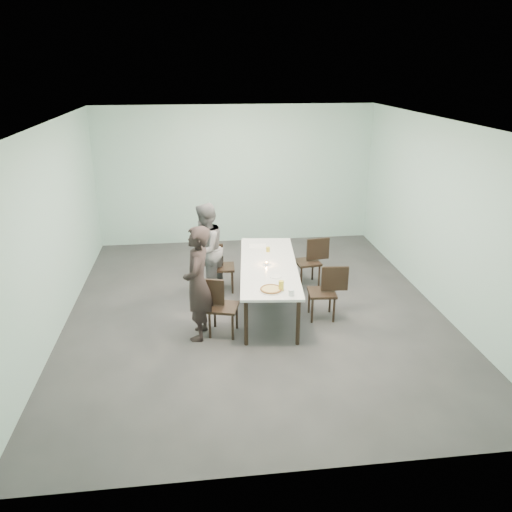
{
  "coord_description": "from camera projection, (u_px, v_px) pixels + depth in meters",
  "views": [
    {
      "loc": [
        -0.88,
        -7.27,
        3.79
      ],
      "look_at": [
        0.0,
        -0.12,
        1.0
      ],
      "focal_mm": 35.0,
      "sensor_mm": 36.0,
      "label": 1
    }
  ],
  "objects": [
    {
      "name": "chair_far_left",
      "position": [
        218.0,
        264.0,
        8.76
      ],
      "size": [
        0.62,
        0.44,
        0.87
      ],
      "rotation": [
        0.0,
        0.0,
        -0.04
      ],
      "color": "black",
      "rests_on": "ground"
    },
    {
      "name": "beer_glass",
      "position": [
        281.0,
        286.0,
        7.11
      ],
      "size": [
        0.08,
        0.08,
        0.15
      ],
      "primitive_type": "cylinder",
      "color": "gold",
      "rests_on": "table"
    },
    {
      "name": "tealight",
      "position": [
        267.0,
        264.0,
        8.05
      ],
      "size": [
        0.06,
        0.06,
        0.05
      ],
      "color": "silver",
      "rests_on": "table"
    },
    {
      "name": "diner_far",
      "position": [
        205.0,
        249.0,
        8.56
      ],
      "size": [
        0.9,
        0.98,
        1.61
      ],
      "primitive_type": "imported",
      "rotation": [
        0.0,
        0.0,
        -2.05
      ],
      "color": "slate",
      "rests_on": "ground"
    },
    {
      "name": "ground",
      "position": [
        255.0,
        310.0,
        8.2
      ],
      "size": [
        7.0,
        7.0,
        0.0
      ],
      "primitive_type": "plane",
      "color": "#333335",
      "rests_on": "ground"
    },
    {
      "name": "table",
      "position": [
        269.0,
        268.0,
        8.09
      ],
      "size": [
        1.16,
        2.68,
        0.75
      ],
      "rotation": [
        0.0,
        0.0,
        -0.1
      ],
      "color": "white",
      "rests_on": "ground"
    },
    {
      "name": "chair_near_right",
      "position": [
        327.0,
        289.0,
        7.8
      ],
      "size": [
        0.63,
        0.45,
        0.87
      ],
      "rotation": [
        0.0,
        0.0,
        3.06
      ],
      "color": "black",
      "rests_on": "ground"
    },
    {
      "name": "water_tumbler",
      "position": [
        291.0,
        293.0,
        6.97
      ],
      "size": [
        0.08,
        0.08,
        0.09
      ],
      "primitive_type": "cylinder",
      "color": "silver",
      "rests_on": "table"
    },
    {
      "name": "room_shell",
      "position": [
        255.0,
        190.0,
        7.47
      ],
      "size": [
        6.02,
        7.02,
        3.01
      ],
      "color": "#A6D2C8",
      "rests_on": "ground"
    },
    {
      "name": "menu",
      "position": [
        257.0,
        246.0,
        8.88
      ],
      "size": [
        0.32,
        0.25,
        0.01
      ],
      "primitive_type": "cube",
      "rotation": [
        0.0,
        0.0,
        -0.1
      ],
      "color": "silver",
      "rests_on": "table"
    },
    {
      "name": "side_plate",
      "position": [
        276.0,
        276.0,
        7.6
      ],
      "size": [
        0.18,
        0.18,
        0.01
      ],
      "primitive_type": "cylinder",
      "color": "white",
      "rests_on": "table"
    },
    {
      "name": "diner_near",
      "position": [
        198.0,
        283.0,
        7.12
      ],
      "size": [
        0.51,
        0.68,
        1.71
      ],
      "primitive_type": "imported",
      "rotation": [
        0.0,
        0.0,
        -1.74
      ],
      "color": "black",
      "rests_on": "ground"
    },
    {
      "name": "chair_near_left",
      "position": [
        218.0,
        303.0,
        7.34
      ],
      "size": [
        0.65,
        0.52,
        0.87
      ],
      "rotation": [
        0.0,
        0.0,
        -0.26
      ],
      "color": "black",
      "rests_on": "ground"
    },
    {
      "name": "pizza",
      "position": [
        271.0,
        289.0,
        7.14
      ],
      "size": [
        0.34,
        0.34,
        0.04
      ],
      "color": "white",
      "rests_on": "table"
    },
    {
      "name": "amber_tumbler",
      "position": [
        268.0,
        249.0,
        8.61
      ],
      "size": [
        0.07,
        0.07,
        0.08
      ],
      "primitive_type": "cylinder",
      "color": "gold",
      "rests_on": "table"
    },
    {
      "name": "chair_far_right",
      "position": [
        312.0,
        258.0,
        9.01
      ],
      "size": [
        0.63,
        0.47,
        0.87
      ],
      "rotation": [
        0.0,
        0.0,
        3.27
      ],
      "color": "black",
      "rests_on": "ground"
    }
  ]
}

